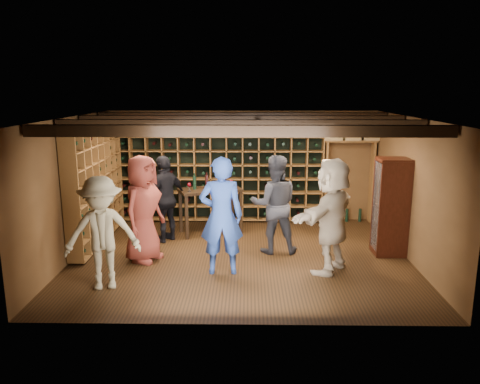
{
  "coord_description": "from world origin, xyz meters",
  "views": [
    {
      "loc": [
        0.12,
        -8.04,
        3.0
      ],
      "look_at": [
        -0.01,
        0.2,
        1.16
      ],
      "focal_mm": 35.0,
      "sensor_mm": 36.0,
      "label": 1
    }
  ],
  "objects_px": {
    "man_blue_shirt": "(221,216)",
    "man_grey_suit": "(274,204)",
    "display_cabinet": "(390,209)",
    "guest_woman_black": "(166,199)",
    "guest_red_floral": "(143,209)",
    "guest_beige": "(331,215)",
    "guest_khaki": "(102,233)",
    "tasting_table": "(210,194)"
  },
  "relations": [
    {
      "from": "man_grey_suit",
      "to": "guest_khaki",
      "type": "relative_size",
      "value": 1.05
    },
    {
      "from": "guest_red_floral",
      "to": "guest_woman_black",
      "type": "height_order",
      "value": "guest_red_floral"
    },
    {
      "from": "man_blue_shirt",
      "to": "guest_woman_black",
      "type": "distance_m",
      "value": 2.04
    },
    {
      "from": "man_blue_shirt",
      "to": "tasting_table",
      "type": "bearing_deg",
      "value": -84.94
    },
    {
      "from": "display_cabinet",
      "to": "guest_red_floral",
      "type": "bearing_deg",
      "value": -174.94
    },
    {
      "from": "guest_red_floral",
      "to": "tasting_table",
      "type": "xyz_separation_m",
      "value": [
        1.04,
        1.62,
        -0.11
      ]
    },
    {
      "from": "guest_khaki",
      "to": "guest_beige",
      "type": "bearing_deg",
      "value": -2.26
    },
    {
      "from": "display_cabinet",
      "to": "guest_woman_black",
      "type": "height_order",
      "value": "display_cabinet"
    },
    {
      "from": "man_blue_shirt",
      "to": "guest_khaki",
      "type": "bearing_deg",
      "value": 15.09
    },
    {
      "from": "tasting_table",
      "to": "guest_woman_black",
      "type": "bearing_deg",
      "value": -168.6
    },
    {
      "from": "guest_woman_black",
      "to": "man_grey_suit",
      "type": "bearing_deg",
      "value": 110.57
    },
    {
      "from": "man_grey_suit",
      "to": "guest_beige",
      "type": "relative_size",
      "value": 0.95
    },
    {
      "from": "man_blue_shirt",
      "to": "man_grey_suit",
      "type": "height_order",
      "value": "man_blue_shirt"
    },
    {
      "from": "display_cabinet",
      "to": "man_blue_shirt",
      "type": "relative_size",
      "value": 0.9
    },
    {
      "from": "tasting_table",
      "to": "man_blue_shirt",
      "type": "bearing_deg",
      "value": -101.99
    },
    {
      "from": "guest_woman_black",
      "to": "guest_beige",
      "type": "distance_m",
      "value": 3.36
    },
    {
      "from": "display_cabinet",
      "to": "guest_woman_black",
      "type": "distance_m",
      "value": 4.26
    },
    {
      "from": "man_blue_shirt",
      "to": "guest_red_floral",
      "type": "distance_m",
      "value": 1.5
    },
    {
      "from": "display_cabinet",
      "to": "man_grey_suit",
      "type": "xyz_separation_m",
      "value": [
        -2.1,
        0.07,
        0.05
      ]
    },
    {
      "from": "display_cabinet",
      "to": "guest_red_floral",
      "type": "relative_size",
      "value": 0.93
    },
    {
      "from": "man_grey_suit",
      "to": "guest_khaki",
      "type": "distance_m",
      "value": 3.14
    },
    {
      "from": "guest_woman_black",
      "to": "guest_khaki",
      "type": "height_order",
      "value": "guest_khaki"
    },
    {
      "from": "display_cabinet",
      "to": "guest_woman_black",
      "type": "relative_size",
      "value": 1.02
    },
    {
      "from": "man_blue_shirt",
      "to": "guest_beige",
      "type": "distance_m",
      "value": 1.8
    },
    {
      "from": "guest_beige",
      "to": "guest_khaki",
      "type": "bearing_deg",
      "value": -43.23
    },
    {
      "from": "guest_woman_black",
      "to": "guest_khaki",
      "type": "bearing_deg",
      "value": 22.95
    },
    {
      "from": "guest_khaki",
      "to": "guest_beige",
      "type": "distance_m",
      "value": 3.64
    },
    {
      "from": "guest_woman_black",
      "to": "guest_red_floral",
      "type": "bearing_deg",
      "value": 26.39
    },
    {
      "from": "display_cabinet",
      "to": "guest_red_floral",
      "type": "height_order",
      "value": "guest_red_floral"
    },
    {
      "from": "guest_red_floral",
      "to": "guest_khaki",
      "type": "distance_m",
      "value": 1.24
    },
    {
      "from": "display_cabinet",
      "to": "man_blue_shirt",
      "type": "bearing_deg",
      "value": -162.45
    },
    {
      "from": "man_blue_shirt",
      "to": "display_cabinet",
      "type": "bearing_deg",
      "value": -166.7
    },
    {
      "from": "guest_red_floral",
      "to": "guest_beige",
      "type": "xyz_separation_m",
      "value": [
        3.19,
        -0.44,
        0.02
      ]
    },
    {
      "from": "tasting_table",
      "to": "guest_khaki",
      "type": "bearing_deg",
      "value": -137.88
    },
    {
      "from": "display_cabinet",
      "to": "tasting_table",
      "type": "height_order",
      "value": "display_cabinet"
    },
    {
      "from": "display_cabinet",
      "to": "tasting_table",
      "type": "distance_m",
      "value": 3.59
    },
    {
      "from": "man_blue_shirt",
      "to": "guest_khaki",
      "type": "height_order",
      "value": "man_blue_shirt"
    },
    {
      "from": "display_cabinet",
      "to": "guest_red_floral",
      "type": "distance_m",
      "value": 4.43
    },
    {
      "from": "guest_khaki",
      "to": "tasting_table",
      "type": "relative_size",
      "value": 1.24
    },
    {
      "from": "display_cabinet",
      "to": "man_grey_suit",
      "type": "height_order",
      "value": "man_grey_suit"
    },
    {
      "from": "man_blue_shirt",
      "to": "guest_red_floral",
      "type": "xyz_separation_m",
      "value": [
        -1.4,
        0.56,
        -0.03
      ]
    },
    {
      "from": "man_grey_suit",
      "to": "guest_beige",
      "type": "bearing_deg",
      "value": 132.4
    }
  ]
}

